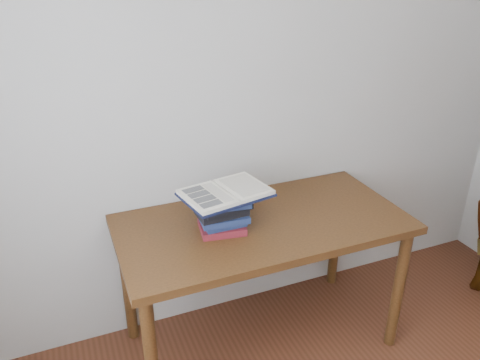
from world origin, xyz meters
name	(u,v)px	position (x,y,z in m)	size (l,w,h in m)	color
desk	(263,237)	(-0.09, 1.38, 0.68)	(1.44, 0.72, 0.77)	#4E2C13
book_stack	(222,213)	(-0.31, 1.37, 0.87)	(0.27, 0.21, 0.18)	maroon
open_book	(226,193)	(-0.29, 1.38, 0.97)	(0.44, 0.34, 0.03)	black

